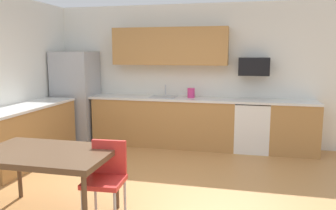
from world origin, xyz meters
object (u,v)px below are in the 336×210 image
Objects in this scene: dining_table at (46,157)px; microwave at (254,66)px; refrigerator at (76,97)px; kettle at (191,93)px; chair_near_table at (106,174)px; oven_range at (252,126)px.

microwave is at bearing 55.98° from dining_table.
refrigerator reaches higher than kettle.
microwave is at bearing 2.99° from refrigerator.
chair_near_table is (1.90, -2.92, -0.40)m from refrigerator.
refrigerator is at bearing -176.78° from kettle.
chair_near_table is at bearing -116.41° from microwave.
dining_table is at bearing -124.02° from microwave.
kettle is at bearing 82.35° from chair_near_table.
chair_near_table is at bearing -97.65° from kettle.
refrigerator is 2.12× the size of chair_near_table.
dining_table is (-2.17, -3.12, 0.23)m from oven_range.
dining_table is at bearing -124.86° from oven_range.
kettle is at bearing 177.47° from oven_range.
oven_range is (3.44, 0.08, -0.45)m from refrigerator.
kettle is (-1.13, 0.05, 0.56)m from oven_range.
chair_near_table is at bearing -117.16° from oven_range.
microwave is at bearing 2.53° from kettle.
refrigerator reaches higher than dining_table.
kettle reaches higher than oven_range.
kettle is (0.41, 3.05, 0.52)m from chair_near_table.
kettle is (-1.13, -0.05, -0.51)m from microwave.
microwave reaches higher than kettle.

